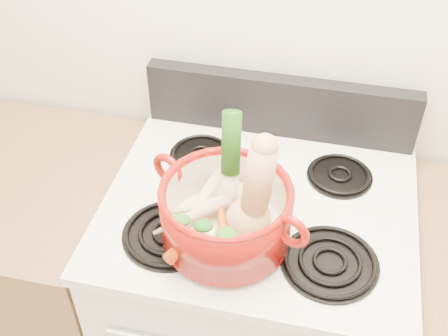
% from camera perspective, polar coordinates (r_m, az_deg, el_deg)
% --- Properties ---
extents(wall_back, '(3.50, 0.02, 2.60)m').
position_cam_1_polar(wall_back, '(1.51, 6.68, 15.46)').
color(wall_back, white).
rests_on(wall_back, floor).
extents(stove_body, '(0.76, 0.65, 0.92)m').
position_cam_1_polar(stove_body, '(1.81, 2.96, -14.52)').
color(stove_body, white).
rests_on(stove_body, floor).
extents(cooktop, '(0.78, 0.67, 0.03)m').
position_cam_1_polar(cooktop, '(1.44, 3.61, -3.90)').
color(cooktop, white).
rests_on(cooktop, stove_body).
extents(control_backsplash, '(0.76, 0.05, 0.18)m').
position_cam_1_polar(control_backsplash, '(1.60, 5.70, 6.29)').
color(control_backsplash, black).
rests_on(control_backsplash, cooktop).
extents(burner_front_left, '(0.22, 0.22, 0.02)m').
position_cam_1_polar(burner_front_left, '(1.35, -5.62, -6.62)').
color(burner_front_left, black).
rests_on(burner_front_left, cooktop).
extents(burner_front_right, '(0.22, 0.22, 0.02)m').
position_cam_1_polar(burner_front_right, '(1.31, 10.71, -9.33)').
color(burner_front_right, black).
rests_on(burner_front_right, cooktop).
extents(burner_back_left, '(0.17, 0.17, 0.02)m').
position_cam_1_polar(burner_back_left, '(1.55, -2.35, 1.45)').
color(burner_back_left, black).
rests_on(burner_back_left, cooktop).
extents(burner_back_right, '(0.17, 0.17, 0.02)m').
position_cam_1_polar(burner_back_right, '(1.52, 11.68, -0.66)').
color(burner_back_right, black).
rests_on(burner_back_right, cooktop).
extents(dutch_oven, '(0.39, 0.39, 0.15)m').
position_cam_1_polar(dutch_oven, '(1.27, 0.20, -4.68)').
color(dutch_oven, maroon).
rests_on(dutch_oven, burner_front_left).
extents(pot_handle_left, '(0.08, 0.05, 0.08)m').
position_cam_1_polar(pot_handle_left, '(1.31, -5.75, -0.06)').
color(pot_handle_left, maroon).
rests_on(pot_handle_left, dutch_oven).
extents(pot_handle_right, '(0.08, 0.05, 0.08)m').
position_cam_1_polar(pot_handle_right, '(1.17, 6.91, -6.42)').
color(pot_handle_right, maroon).
rests_on(pot_handle_right, dutch_oven).
extents(squash, '(0.16, 0.14, 0.27)m').
position_cam_1_polar(squash, '(1.20, 2.64, -2.33)').
color(squash, tan).
rests_on(squash, dutch_oven).
extents(leek, '(0.05, 0.10, 0.28)m').
position_cam_1_polar(leek, '(1.24, 0.57, 0.27)').
color(leek, silver).
rests_on(leek, dutch_oven).
extents(ginger, '(0.10, 0.09, 0.05)m').
position_cam_1_polar(ginger, '(1.34, 1.10, -2.65)').
color(ginger, tan).
rests_on(ginger, dutch_oven).
extents(parsnip_0, '(0.11, 0.20, 0.06)m').
position_cam_1_polar(parsnip_0, '(1.31, -2.83, -4.49)').
color(parsnip_0, beige).
rests_on(parsnip_0, dutch_oven).
extents(parsnip_1, '(0.18, 0.15, 0.06)m').
position_cam_1_polar(parsnip_1, '(1.29, -3.27, -4.75)').
color(parsnip_1, beige).
rests_on(parsnip_1, dutch_oven).
extents(parsnip_2, '(0.10, 0.20, 0.06)m').
position_cam_1_polar(parsnip_2, '(1.31, -2.15, -3.02)').
color(parsnip_2, beige).
rests_on(parsnip_2, dutch_oven).
extents(parsnip_3, '(0.16, 0.09, 0.05)m').
position_cam_1_polar(parsnip_3, '(1.30, -2.80, -3.87)').
color(parsnip_3, beige).
rests_on(parsnip_3, dutch_oven).
extents(carrot_0, '(0.09, 0.16, 0.05)m').
position_cam_1_polar(carrot_0, '(1.26, 0.26, -6.71)').
color(carrot_0, '#C13709').
rests_on(carrot_0, dutch_oven).
extents(carrot_1, '(0.08, 0.15, 0.04)m').
position_cam_1_polar(carrot_1, '(1.25, -3.59, -7.20)').
color(carrot_1, '#BB3609').
rests_on(carrot_1, dutch_oven).
extents(carrot_2, '(0.09, 0.20, 0.05)m').
position_cam_1_polar(carrot_2, '(1.24, -0.09, -6.76)').
color(carrot_2, '#D1510A').
rests_on(carrot_2, dutch_oven).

